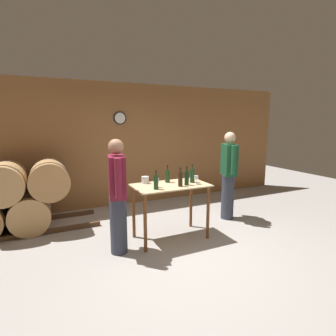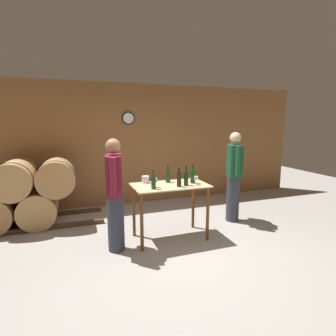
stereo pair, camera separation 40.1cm
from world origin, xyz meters
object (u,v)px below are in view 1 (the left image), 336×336
object	(u,v)px
wine_bottle_left	(167,176)
wine_glass_near_left	(157,181)
wine_bottle_far_left	(156,182)
wine_bottle_center	(180,179)
ice_bucket	(145,180)
wine_bottle_right	(187,178)
wine_bottle_far_right	(192,175)
person_visitor_with_scarf	(117,194)
wine_glass_near_center	(196,178)
person_host	(229,174)

from	to	relation	value
wine_bottle_left	wine_glass_near_left	xyz separation A→B (m)	(-0.29, -0.25, -0.00)
wine_bottle_far_left	wine_bottle_center	bearing A→B (deg)	1.50
wine_glass_near_left	ice_bucket	distance (m)	0.34
wine_bottle_center	wine_bottle_right	xyz separation A→B (m)	(0.13, 0.03, -0.00)
wine_bottle_far_right	person_visitor_with_scarf	distance (m)	1.28
wine_bottle_far_right	ice_bucket	size ratio (longest dim) A/B	2.53
wine_glass_near_center	wine_glass_near_left	bearing A→B (deg)	174.39
wine_glass_near_center	ice_bucket	world-z (taller)	wine_glass_near_center
wine_bottle_far_right	person_host	world-z (taller)	person_host
person_host	wine_bottle_far_right	bearing A→B (deg)	-161.12
wine_bottle_right	ice_bucket	xyz separation A→B (m)	(-0.55, 0.38, -0.06)
wine_bottle_center	wine_glass_near_center	distance (m)	0.30
wine_glass_near_left	wine_bottle_far_left	bearing A→B (deg)	-120.18
wine_glass_near_left	wine_bottle_right	bearing A→B (deg)	-6.11
wine_glass_near_left	wine_bottle_left	bearing A→B (deg)	40.68
wine_bottle_right	ice_bucket	bearing A→B (deg)	145.43
wine_bottle_far_left	wine_glass_near_center	size ratio (longest dim) A/B	2.05
wine_bottle_far_left	wine_bottle_center	size ratio (longest dim) A/B	0.97
person_host	wine_glass_near_left	bearing A→B (deg)	-166.06
wine_bottle_far_right	wine_glass_near_center	size ratio (longest dim) A/B	2.14
wine_bottle_right	wine_glass_near_center	size ratio (longest dim) A/B	2.19
wine_glass_near_center	wine_bottle_left	bearing A→B (deg)	138.89
ice_bucket	person_host	size ratio (longest dim) A/B	0.07
ice_bucket	wine_bottle_left	bearing A→B (deg)	-12.43
ice_bucket	person_visitor_with_scarf	size ratio (longest dim) A/B	0.07
wine_bottle_left	wine_glass_near_left	size ratio (longest dim) A/B	2.00
wine_bottle_far_right	wine_glass_near_left	distance (m)	0.65
wine_glass_near_center	person_visitor_with_scarf	size ratio (longest dim) A/B	0.08
wine_glass_near_left	wine_glass_near_center	size ratio (longest dim) A/B	1.03
person_host	wine_bottle_far_left	bearing A→B (deg)	-163.59
wine_bottle_left	ice_bucket	world-z (taller)	wine_bottle_left
wine_bottle_right	wine_glass_near_left	bearing A→B (deg)	173.89
wine_bottle_far_left	wine_bottle_right	size ratio (longest dim) A/B	0.94
wine_bottle_far_left	wine_bottle_right	bearing A→B (deg)	4.35
person_visitor_with_scarf	wine_glass_near_center	bearing A→B (deg)	-1.02
person_visitor_with_scarf	wine_glass_near_left	bearing A→B (deg)	3.82
wine_bottle_far_left	ice_bucket	xyz separation A→B (m)	(-0.02, 0.42, -0.06)
wine_bottle_left	person_host	world-z (taller)	person_host
ice_bucket	person_visitor_with_scarf	distance (m)	0.66
person_visitor_with_scarf	wine_bottle_center	bearing A→B (deg)	-2.40
wine_bottle_far_right	wine_glass_near_center	xyz separation A→B (m)	(-0.00, -0.13, -0.01)
wine_bottle_right	wine_bottle_far_left	bearing A→B (deg)	-175.65
wine_bottle_far_left	ice_bucket	distance (m)	0.42
person_host	person_visitor_with_scarf	bearing A→B (deg)	-168.75
wine_glass_near_center	person_visitor_with_scarf	world-z (taller)	person_visitor_with_scarf
wine_bottle_center	person_visitor_with_scarf	xyz separation A→B (m)	(-0.97, 0.04, -0.14)
wine_glass_near_center	ice_bucket	size ratio (longest dim) A/B	1.18
wine_bottle_center	wine_glass_near_left	world-z (taller)	wine_bottle_center
wine_glass_near_left	wine_glass_near_center	bearing A→B (deg)	-5.61
wine_glass_near_left	person_host	size ratio (longest dim) A/B	0.08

